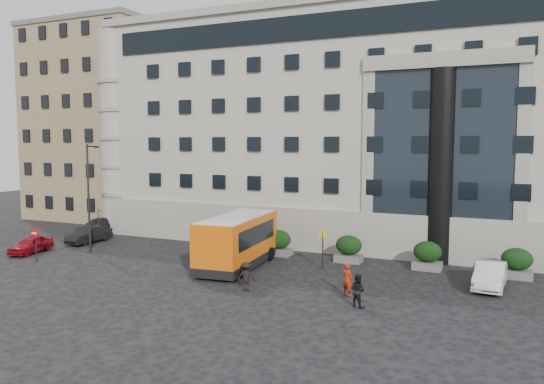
{
  "coord_description": "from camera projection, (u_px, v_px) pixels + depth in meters",
  "views": [
    {
      "loc": [
        16.36,
        -26.67,
        8.17
      ],
      "look_at": [
        2.51,
        3.73,
        5.0
      ],
      "focal_mm": 35.0,
      "sensor_mm": 36.0,
      "label": 1
    }
  ],
  "objects": [
    {
      "name": "ground",
      "position": [
        208.0,
        279.0,
        31.69
      ],
      "size": [
        120.0,
        120.0,
        0.0
      ],
      "primitive_type": "plane",
      "color": "black",
      "rests_on": "ground"
    },
    {
      "name": "civic_building",
      "position": [
        390.0,
        133.0,
        48.29
      ],
      "size": [
        44.0,
        24.0,
        18.0
      ],
      "primitive_type": "cube",
      "color": "#A8A494",
      "rests_on": "ground"
    },
    {
      "name": "entrance_column",
      "position": [
        441.0,
        167.0,
        35.45
      ],
      "size": [
        1.8,
        1.8,
        13.0
      ],
      "primitive_type": "cylinder",
      "color": "black",
      "rests_on": "ground"
    },
    {
      "name": "apartment_near",
      "position": [
        116.0,
        125.0,
        58.77
      ],
      "size": [
        14.0,
        14.0,
        20.0
      ],
      "primitive_type": "cube",
      "color": "#8A7350",
      "rests_on": "ground"
    },
    {
      "name": "apartment_far",
      "position": [
        184.0,
        122.0,
        76.22
      ],
      "size": [
        13.0,
        13.0,
        22.0
      ],
      "primitive_type": "cube",
      "color": "brown",
      "rests_on": "ground"
    },
    {
      "name": "hedge_a",
      "position": [
        216.0,
        237.0,
        40.32
      ],
      "size": [
        1.8,
        1.26,
        1.84
      ],
      "color": "#535351",
      "rests_on": "ground"
    },
    {
      "name": "hedge_b",
      "position": [
        279.0,
        243.0,
        38.17
      ],
      "size": [
        1.8,
        1.26,
        1.84
      ],
      "color": "#535351",
      "rests_on": "ground"
    },
    {
      "name": "hedge_c",
      "position": [
        349.0,
        249.0,
        36.02
      ],
      "size": [
        1.8,
        1.26,
        1.84
      ],
      "color": "#535351",
      "rests_on": "ground"
    },
    {
      "name": "hedge_d",
      "position": [
        427.0,
        255.0,
        33.88
      ],
      "size": [
        1.8,
        1.26,
        1.84
      ],
      "color": "#535351",
      "rests_on": "ground"
    },
    {
      "name": "hedge_e",
      "position": [
        517.0,
        263.0,
        31.73
      ],
      "size": [
        1.8,
        1.26,
        1.84
      ],
      "color": "#535351",
      "rests_on": "ground"
    },
    {
      "name": "street_lamp",
      "position": [
        89.0,
        194.0,
        38.92
      ],
      "size": [
        1.16,
        0.18,
        8.0
      ],
      "color": "#262628",
      "rests_on": "ground"
    },
    {
      "name": "bus_stop_sign",
      "position": [
        323.0,
        243.0,
        33.78
      ],
      "size": [
        0.5,
        0.08,
        2.52
      ],
      "color": "#262628",
      "rests_on": "ground"
    },
    {
      "name": "no_entry_sign",
      "position": [
        35.0,
        238.0,
        35.95
      ],
      "size": [
        0.64,
        0.16,
        2.32
      ],
      "color": "#262628",
      "rests_on": "ground"
    },
    {
      "name": "minibus",
      "position": [
        238.0,
        239.0,
        34.53
      ],
      "size": [
        3.58,
        8.28,
        3.36
      ],
      "rotation": [
        0.0,
        0.0,
        0.09
      ],
      "color": "#E15C0A",
      "rests_on": "ground"
    },
    {
      "name": "red_truck",
      "position": [
        182.0,
        209.0,
        54.08
      ],
      "size": [
        2.5,
        4.92,
        2.59
      ],
      "rotation": [
        0.0,
        0.0,
        -0.06
      ],
      "color": "maroon",
      "rests_on": "ground"
    },
    {
      "name": "parked_car_a",
      "position": [
        31.0,
        245.0,
        39.0
      ],
      "size": [
        2.07,
        3.9,
        1.26
      ],
      "primitive_type": "imported",
      "rotation": [
        0.0,
        0.0,
        0.16
      ],
      "color": "maroon",
      "rests_on": "ground"
    },
    {
      "name": "parked_car_b",
      "position": [
        89.0,
        235.0,
        42.95
      ],
      "size": [
        1.43,
        4.07,
        1.34
      ],
      "primitive_type": "imported",
      "rotation": [
        0.0,
        0.0,
        0.0
      ],
      "color": "black",
      "rests_on": "ground"
    },
    {
      "name": "parked_car_c",
      "position": [
        98.0,
        226.0,
        47.06
      ],
      "size": [
        2.01,
        4.77,
        1.37
      ],
      "primitive_type": "imported",
      "rotation": [
        0.0,
        0.0,
        -0.02
      ],
      "color": "black",
      "rests_on": "ground"
    },
    {
      "name": "parked_car_d",
      "position": [
        160.0,
        222.0,
        49.39
      ],
      "size": [
        3.35,
        5.81,
        1.52
      ],
      "primitive_type": "imported",
      "rotation": [
        0.0,
        0.0,
        0.16
      ],
      "color": "black",
      "rests_on": "ground"
    },
    {
      "name": "white_taxi",
      "position": [
        490.0,
        275.0,
        29.63
      ],
      "size": [
        1.75,
        4.47,
        1.45
      ],
      "primitive_type": "imported",
      "rotation": [
        0.0,
        0.0,
        -0.05
      ],
      "color": "silver",
      "rests_on": "ground"
    },
    {
      "name": "pedestrian_a",
      "position": [
        347.0,
        280.0,
        28.01
      ],
      "size": [
        0.75,
        0.61,
        1.79
      ],
      "primitive_type": "imported",
      "rotation": [
        0.0,
        0.0,
        2.82
      ],
      "color": "maroon",
      "rests_on": "ground"
    },
    {
      "name": "pedestrian_b",
      "position": [
        357.0,
        290.0,
        26.22
      ],
      "size": [
        0.97,
        0.86,
        1.68
      ],
      "primitive_type": "imported",
      "rotation": [
        0.0,
        0.0,
        2.82
      ],
      "color": "black",
      "rests_on": "ground"
    },
    {
      "name": "pedestrian_c",
      "position": [
        246.0,
        276.0,
        29.06
      ],
      "size": [
        1.13,
        0.76,
        1.62
      ],
      "primitive_type": "imported",
      "rotation": [
        0.0,
        0.0,
        3.3
      ],
      "color": "black",
      "rests_on": "ground"
    }
  ]
}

